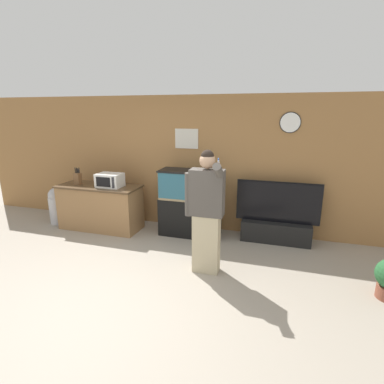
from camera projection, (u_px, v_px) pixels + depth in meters
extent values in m
plane|color=gray|center=(138.00, 292.00, 3.93)|extent=(18.00, 18.00, 0.00)
cube|color=olive|center=(193.00, 164.00, 5.89)|extent=(10.00, 0.06, 2.60)
cube|color=beige|center=(187.00, 139.00, 5.75)|extent=(0.46, 0.02, 0.38)
cylinder|color=white|center=(290.00, 123.00, 5.14)|extent=(0.33, 0.03, 0.33)
cylinder|color=black|center=(290.00, 123.00, 5.14)|extent=(0.36, 0.01, 0.36)
cube|color=olive|center=(101.00, 208.00, 6.00)|extent=(1.60, 0.63, 0.85)
cube|color=#513A24|center=(99.00, 186.00, 5.88)|extent=(1.64, 0.67, 0.03)
cube|color=white|center=(110.00, 180.00, 5.75)|extent=(0.48, 0.34, 0.26)
cube|color=black|center=(103.00, 182.00, 5.60)|extent=(0.30, 0.01, 0.18)
cube|color=#2D2D33|center=(113.00, 183.00, 5.54)|extent=(0.05, 0.01, 0.21)
cube|color=brown|center=(78.00, 179.00, 5.93)|extent=(0.12, 0.11, 0.23)
cylinder|color=black|center=(75.00, 170.00, 5.91)|extent=(0.02, 0.02, 0.11)
cylinder|color=black|center=(76.00, 171.00, 5.90)|extent=(0.02, 0.02, 0.08)
cylinder|color=black|center=(78.00, 171.00, 5.89)|extent=(0.02, 0.02, 0.09)
cylinder|color=black|center=(79.00, 171.00, 5.89)|extent=(0.02, 0.02, 0.08)
cylinder|color=black|center=(77.00, 170.00, 5.95)|extent=(0.02, 0.02, 0.10)
cylinder|color=black|center=(78.00, 171.00, 5.94)|extent=(0.02, 0.02, 0.07)
cylinder|color=black|center=(79.00, 170.00, 5.93)|extent=(0.02, 0.02, 0.10)
cube|color=black|center=(190.00, 217.00, 5.69)|extent=(1.13, 0.49, 0.71)
cube|color=#937F5B|center=(190.00, 198.00, 5.60)|extent=(1.09, 0.47, 0.04)
cube|color=#285B70|center=(190.00, 185.00, 5.53)|extent=(1.08, 0.47, 0.52)
cube|color=black|center=(190.00, 171.00, 5.46)|extent=(1.13, 0.49, 0.03)
cube|color=black|center=(276.00, 231.00, 5.44)|extent=(1.22, 0.40, 0.37)
cube|color=black|center=(278.00, 203.00, 5.30)|extent=(1.44, 0.05, 0.72)
cube|color=black|center=(278.00, 202.00, 5.33)|extent=(1.47, 0.01, 0.75)
cube|color=#BCAD89|center=(206.00, 243.00, 4.35)|extent=(0.38, 0.21, 0.87)
cube|color=#4C4742|center=(207.00, 193.00, 4.15)|extent=(0.47, 0.23, 0.66)
sphere|color=tan|center=(207.00, 161.00, 4.04)|extent=(0.22, 0.22, 0.22)
sphere|color=black|center=(207.00, 156.00, 4.02)|extent=(0.18, 0.18, 0.18)
cylinder|color=#4C4742|center=(189.00, 194.00, 4.24)|extent=(0.12, 0.12, 0.62)
cylinder|color=#4C4742|center=(219.00, 172.00, 3.88)|extent=(0.11, 0.34, 0.29)
cylinder|color=white|center=(219.00, 164.00, 3.84)|extent=(0.02, 0.06, 0.11)
cylinder|color=#2856B2|center=(218.00, 160.00, 3.80)|extent=(0.02, 0.03, 0.05)
cylinder|color=#B7B7BC|center=(58.00, 210.00, 6.32)|extent=(0.33, 0.33, 0.56)
sphere|color=#ADADB2|center=(56.00, 195.00, 6.23)|extent=(0.32, 0.32, 0.32)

